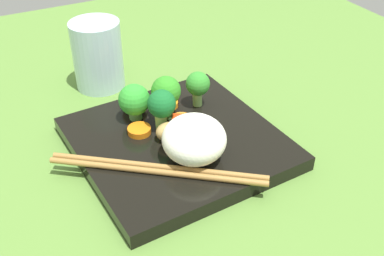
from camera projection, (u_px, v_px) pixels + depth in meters
ground_plane at (177, 155)px, 59.01cm from camera, size 110.00×110.00×2.00cm
square_plate at (177, 143)px, 57.91cm from camera, size 24.64×24.64×1.83cm
rice_mound at (193, 140)px, 52.60cm from camera, size 9.57×9.42×5.16cm
broccoli_floret_0 at (198, 85)px, 61.56cm from camera, size 3.19×3.19×4.90cm
broccoli_floret_1 at (134, 101)px, 58.94cm from camera, size 4.00×4.00×5.00cm
broccoli_floret_2 at (166, 93)px, 59.09cm from camera, size 3.75×3.75×5.76cm
broccoli_floret_3 at (162, 106)px, 57.02cm from camera, size 3.51×3.51×5.34cm
carrot_slice_0 at (168, 104)px, 62.86cm from camera, size 3.43×3.43×0.69cm
carrot_slice_1 at (181, 119)px, 60.01cm from camera, size 3.21×3.21×0.62cm
carrot_slice_2 at (139, 130)px, 57.86cm from camera, size 3.37×3.37×0.76cm
pepper_chunk_0 at (181, 126)px, 57.93cm from camera, size 3.81×3.60×1.61cm
pepper_chunk_1 at (170, 90)px, 64.66cm from camera, size 2.33×1.90×2.03cm
chicken_piece_0 at (168, 131)px, 56.49cm from camera, size 3.10×3.62×2.26cm
chicken_piece_1 at (134, 98)px, 62.32cm from camera, size 4.64×4.82×2.66cm
chopstick_pair at (157, 169)px, 51.89cm from camera, size 15.93×20.42×0.68cm
drinking_glass at (98, 55)px, 68.51cm from camera, size 7.21×7.21×10.01cm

